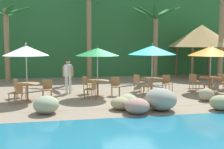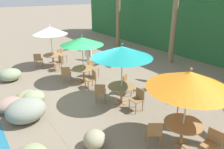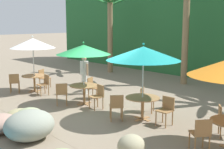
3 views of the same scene
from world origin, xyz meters
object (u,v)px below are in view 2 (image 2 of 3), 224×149
Objects in this scene: umbrella_teal at (122,52)px; chair_orange_seaward at (213,143)px; chair_green_left at (66,73)px; dining_table_orange at (183,127)px; chair_green_inland at (92,67)px; umbrella_orange at (190,80)px; chair_white_left at (38,59)px; umbrella_green at (82,41)px; palm_tree_nearest at (118,7)px; dining_table_white at (53,57)px; dining_table_green at (84,71)px; chair_white_seaward at (59,62)px; dining_table_teal at (121,89)px; waiter_in_white at (88,54)px; chair_teal_left at (100,92)px; chair_teal_inland at (127,83)px; umbrella_white at (50,30)px; chair_orange_inland at (181,114)px; chair_orange_left at (154,132)px; chair_white_inland at (61,55)px; chair_green_seaward at (92,78)px; chair_teal_seaward at (138,98)px.

chair_orange_seaward is at bearing 1.09° from umbrella_teal.
dining_table_orange is (6.21, 0.91, 0.10)m from chair_green_left.
umbrella_orange is at bearing -5.54° from chair_green_inland.
umbrella_green is (3.50, 1.17, 1.58)m from chair_white_left.
umbrella_orange is at bearing -167.24° from chair_orange_seaward.
palm_tree_nearest is (-4.44, 6.46, 2.65)m from chair_green_left.
umbrella_orange is at bearing -1.79° from dining_table_orange.
dining_table_white is 1.00× the size of dining_table_green.
dining_table_orange is at bearing 178.21° from umbrella_orange.
chair_white_seaward reaches higher than dining_table_orange.
dining_table_teal is 0.65× the size of waiter_in_white.
dining_table_white and dining_table_green have the same top height.
chair_teal_left is (5.81, 0.69, 0.00)m from chair_white_left.
chair_green_left is 3.14m from chair_teal_inland.
umbrella_white is at bearing -173.12° from umbrella_green.
chair_orange_inland reaches higher than dining_table_teal.
dining_table_white is 5.58m from chair_teal_inland.
chair_orange_left is at bearing -13.58° from waiter_in_white.
umbrella_teal is at bearing -178.91° from chair_orange_seaward.
chair_white_seaward is 1.00× the size of chair_teal_inland.
chair_orange_seaward is (9.83, 0.71, -0.10)m from dining_table_white.
dining_table_white is at bearing -173.12° from umbrella_green.
chair_white_left is 7.47m from palm_tree_nearest.
chair_green_inland is 1.00× the size of chair_teal_left.
chair_orange_left reaches higher than dining_table_teal.
umbrella_green is at bearing 6.88° from dining_table_white.
chair_white_inland is at bearing 172.20° from chair_teal_left.
chair_green_seaward is at bearing 162.61° from chair_teal_left.
dining_table_white is (0.00, -0.00, -1.56)m from umbrella_white.
dining_table_white is at bearing -176.68° from dining_table_orange.
chair_orange_seaward is 1.00× the size of chair_orange_left.
chair_teal_left is at bearing -121.42° from dining_table_teal.
chair_teal_inland is at bearing 167.25° from dining_table_orange.
chair_teal_left is (2.31, -0.47, -1.58)m from umbrella_green.
umbrella_white is 5.82m from chair_teal_inland.
umbrella_green is at bearing -49.76° from palm_tree_nearest.
dining_table_orange is (2.24, -0.26, 0.10)m from chair_teal_seaward.
chair_white_inland is 3.43m from chair_green_left.
chair_teal_inland is at bearing 22.82° from umbrella_green.
chair_orange_inland is at bearing 15.31° from chair_green_left.
umbrella_green is 5.83m from umbrella_orange.
chair_white_seaward and chair_white_left have the same top height.
umbrella_white is 5.72m from chair_teal_left.
chair_white_inland is (-0.46, 0.72, -1.66)m from umbrella_white.
chair_teal_left is at bearing -22.36° from waiter_in_white.
chair_green_seaward is 4.61m from chair_orange_left.
dining_table_teal is (3.13, 1.02, 0.10)m from chair_green_left.
dining_table_green is 5.32m from chair_orange_inland.
palm_tree_nearest reaches higher than chair_orange_inland.
chair_orange_seaward is 1.47m from chair_orange_inland.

